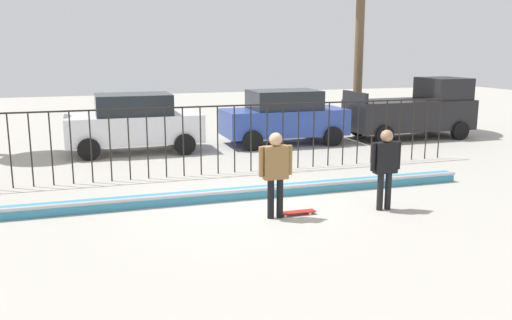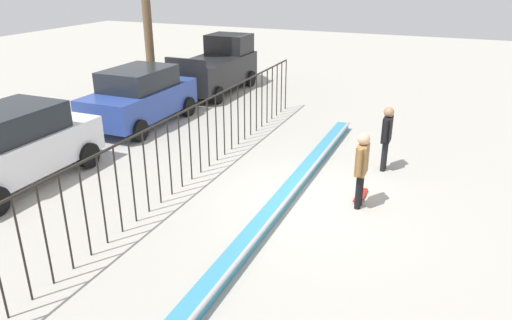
# 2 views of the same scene
# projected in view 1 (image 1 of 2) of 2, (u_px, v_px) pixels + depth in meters

# --- Properties ---
(ground_plane) EXTENTS (60.00, 60.00, 0.00)m
(ground_plane) POSITION_uv_depth(u_px,v_px,m) (255.00, 207.00, 11.69)
(ground_plane) COLOR #ADA89E
(bowl_coping_ledge) EXTENTS (11.00, 0.40, 0.27)m
(bowl_coping_ledge) POSITION_uv_depth(u_px,v_px,m) (245.00, 193.00, 12.35)
(bowl_coping_ledge) COLOR teal
(bowl_coping_ledge) RESTS_ON ground
(perimeter_fence) EXTENTS (14.04, 0.04, 1.85)m
(perimeter_fence) POSITION_uv_depth(u_px,v_px,m) (218.00, 132.00, 14.54)
(perimeter_fence) COLOR black
(perimeter_fence) RESTS_ON ground
(skateboarder) EXTENTS (0.70, 0.26, 1.73)m
(skateboarder) POSITION_uv_depth(u_px,v_px,m) (276.00, 167.00, 10.72)
(skateboarder) COLOR black
(skateboarder) RESTS_ON ground
(skateboard) EXTENTS (0.80, 0.20, 0.07)m
(skateboard) POSITION_uv_depth(u_px,v_px,m) (296.00, 212.00, 11.10)
(skateboard) COLOR #A51E19
(skateboard) RESTS_ON ground
(camera_operator) EXTENTS (0.69, 0.26, 1.70)m
(camera_operator) POSITION_uv_depth(u_px,v_px,m) (386.00, 162.00, 11.27)
(camera_operator) COLOR black
(camera_operator) RESTS_ON ground
(parked_car_white) EXTENTS (4.30, 2.12, 1.90)m
(parked_car_white) POSITION_uv_depth(u_px,v_px,m) (134.00, 123.00, 17.62)
(parked_car_white) COLOR silver
(parked_car_white) RESTS_ON ground
(parked_car_blue) EXTENTS (4.30, 2.12, 1.90)m
(parked_car_blue) POSITION_uv_depth(u_px,v_px,m) (284.00, 117.00, 19.17)
(parked_car_blue) COLOR #2D479E
(parked_car_blue) RESTS_ON ground
(pickup_truck) EXTENTS (4.70, 2.12, 2.24)m
(pickup_truck) POSITION_uv_depth(u_px,v_px,m) (414.00, 110.00, 20.50)
(pickup_truck) COLOR black
(pickup_truck) RESTS_ON ground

